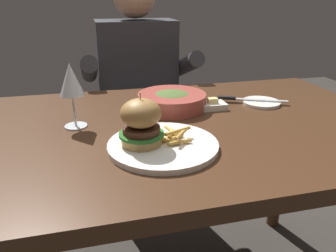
{
  "coord_description": "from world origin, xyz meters",
  "views": [
    {
      "loc": [
        -0.23,
        -0.85,
        1.09
      ],
      "look_at": [
        -0.05,
        -0.12,
        0.78
      ],
      "focal_mm": 35.0,
      "sensor_mm": 36.0,
      "label": 1
    }
  ],
  "objects_px": {
    "table_knife": "(246,99)",
    "butter_dish": "(212,105)",
    "wine_glass": "(71,82)",
    "bread_plate": "(261,102)",
    "burger_sandwich": "(141,122)",
    "main_plate": "(163,145)",
    "diner_person": "(138,108)",
    "soup_bowl": "(172,100)"
  },
  "relations": [
    {
      "from": "table_knife",
      "to": "soup_bowl",
      "type": "distance_m",
      "value": 0.26
    },
    {
      "from": "burger_sandwich",
      "to": "table_knife",
      "type": "bearing_deg",
      "value": 33.11
    },
    {
      "from": "burger_sandwich",
      "to": "bread_plate",
      "type": "distance_m",
      "value": 0.52
    },
    {
      "from": "butter_dish",
      "to": "soup_bowl",
      "type": "height_order",
      "value": "soup_bowl"
    },
    {
      "from": "soup_bowl",
      "to": "diner_person",
      "type": "relative_size",
      "value": 0.19
    },
    {
      "from": "wine_glass",
      "to": "table_knife",
      "type": "relative_size",
      "value": 0.83
    },
    {
      "from": "burger_sandwich",
      "to": "soup_bowl",
      "type": "height_order",
      "value": "burger_sandwich"
    },
    {
      "from": "bread_plate",
      "to": "soup_bowl",
      "type": "xyz_separation_m",
      "value": [
        -0.31,
        0.03,
        0.02
      ]
    },
    {
      "from": "butter_dish",
      "to": "soup_bowl",
      "type": "bearing_deg",
      "value": 163.17
    },
    {
      "from": "soup_bowl",
      "to": "diner_person",
      "type": "bearing_deg",
      "value": 93.22
    },
    {
      "from": "main_plate",
      "to": "burger_sandwich",
      "type": "xyz_separation_m",
      "value": [
        -0.05,
        0.01,
        0.06
      ]
    },
    {
      "from": "main_plate",
      "to": "bread_plate",
      "type": "distance_m",
      "value": 0.48
    },
    {
      "from": "main_plate",
      "to": "bread_plate",
      "type": "height_order",
      "value": "main_plate"
    },
    {
      "from": "main_plate",
      "to": "butter_dish",
      "type": "xyz_separation_m",
      "value": [
        0.22,
        0.25,
        0.0
      ]
    },
    {
      "from": "table_knife",
      "to": "butter_dish",
      "type": "bearing_deg",
      "value": -168.22
    },
    {
      "from": "wine_glass",
      "to": "bread_plate",
      "type": "bearing_deg",
      "value": 5.6
    },
    {
      "from": "bread_plate",
      "to": "diner_person",
      "type": "relative_size",
      "value": 0.11
    },
    {
      "from": "wine_glass",
      "to": "soup_bowl",
      "type": "relative_size",
      "value": 0.81
    },
    {
      "from": "wine_glass",
      "to": "butter_dish",
      "type": "distance_m",
      "value": 0.45
    },
    {
      "from": "table_knife",
      "to": "diner_person",
      "type": "height_order",
      "value": "diner_person"
    },
    {
      "from": "main_plate",
      "to": "diner_person",
      "type": "bearing_deg",
      "value": 85.44
    },
    {
      "from": "wine_glass",
      "to": "butter_dish",
      "type": "bearing_deg",
      "value": 7.03
    },
    {
      "from": "butter_dish",
      "to": "soup_bowl",
      "type": "distance_m",
      "value": 0.13
    },
    {
      "from": "main_plate",
      "to": "bread_plate",
      "type": "xyz_separation_m",
      "value": [
        0.4,
        0.25,
        -0.0
      ]
    },
    {
      "from": "table_knife",
      "to": "diner_person",
      "type": "relative_size",
      "value": 0.19
    },
    {
      "from": "burger_sandwich",
      "to": "wine_glass",
      "type": "bearing_deg",
      "value": 130.36
    },
    {
      "from": "table_knife",
      "to": "diner_person",
      "type": "bearing_deg",
      "value": 117.82
    },
    {
      "from": "burger_sandwich",
      "to": "diner_person",
      "type": "height_order",
      "value": "diner_person"
    },
    {
      "from": "burger_sandwich",
      "to": "wine_glass",
      "type": "relative_size",
      "value": 0.71
    },
    {
      "from": "wine_glass",
      "to": "main_plate",
      "type": "bearing_deg",
      "value": -42.88
    },
    {
      "from": "burger_sandwich",
      "to": "diner_person",
      "type": "relative_size",
      "value": 0.11
    },
    {
      "from": "bread_plate",
      "to": "table_knife",
      "type": "distance_m",
      "value": 0.05
    },
    {
      "from": "diner_person",
      "to": "bread_plate",
      "type": "bearing_deg",
      "value": -59.45
    },
    {
      "from": "bread_plate",
      "to": "wine_glass",
      "type": "bearing_deg",
      "value": -174.4
    },
    {
      "from": "table_knife",
      "to": "soup_bowl",
      "type": "bearing_deg",
      "value": 177.74
    },
    {
      "from": "main_plate",
      "to": "butter_dish",
      "type": "bearing_deg",
      "value": 47.84
    },
    {
      "from": "burger_sandwich",
      "to": "table_knife",
      "type": "relative_size",
      "value": 0.58
    },
    {
      "from": "soup_bowl",
      "to": "table_knife",
      "type": "bearing_deg",
      "value": -2.26
    },
    {
      "from": "table_knife",
      "to": "diner_person",
      "type": "xyz_separation_m",
      "value": [
        -0.29,
        0.55,
        -0.19
      ]
    },
    {
      "from": "wine_glass",
      "to": "table_knife",
      "type": "xyz_separation_m",
      "value": [
        0.57,
        0.08,
        -0.12
      ]
    },
    {
      "from": "wine_glass",
      "to": "diner_person",
      "type": "bearing_deg",
      "value": 66.6
    },
    {
      "from": "burger_sandwich",
      "to": "butter_dish",
      "type": "xyz_separation_m",
      "value": [
        0.27,
        0.24,
        -0.06
      ]
    }
  ]
}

